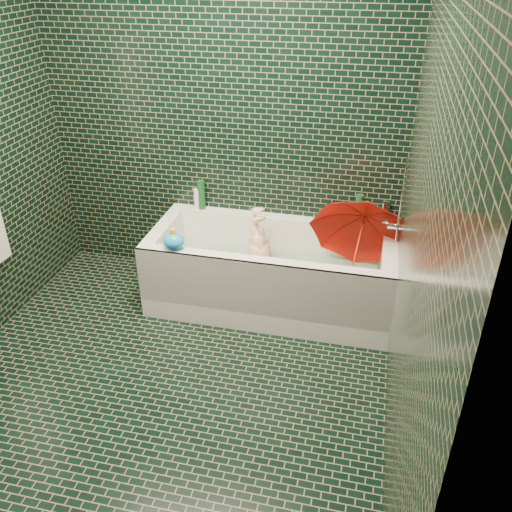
% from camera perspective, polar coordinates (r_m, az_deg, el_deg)
% --- Properties ---
extents(floor, '(2.80, 2.80, 0.00)m').
position_cam_1_polar(floor, '(3.37, -9.88, -13.59)').
color(floor, black).
rests_on(floor, ground).
extents(wall_back, '(2.80, 0.00, 2.80)m').
position_cam_1_polar(wall_back, '(3.91, -3.70, 14.41)').
color(wall_back, black).
rests_on(wall_back, floor).
extents(wall_right, '(0.00, 2.80, 2.80)m').
position_cam_1_polar(wall_right, '(2.45, 16.72, 3.31)').
color(wall_right, black).
rests_on(wall_right, floor).
extents(bathtub, '(1.70, 0.75, 0.55)m').
position_cam_1_polar(bathtub, '(3.89, 1.55, -2.48)').
color(bathtub, white).
rests_on(bathtub, floor).
extents(bath_mat, '(1.35, 0.47, 0.01)m').
position_cam_1_polar(bath_mat, '(3.93, 1.59, -3.03)').
color(bath_mat, green).
rests_on(bath_mat, bathtub).
extents(water, '(1.48, 0.53, 0.00)m').
position_cam_1_polar(water, '(3.85, 1.62, -1.24)').
color(water, silver).
rests_on(water, bathtub).
extents(faucet, '(0.18, 0.19, 0.55)m').
position_cam_1_polar(faucet, '(3.57, 14.63, 3.68)').
color(faucet, silver).
rests_on(faucet, wall_right).
extents(child, '(0.85, 0.45, 0.28)m').
position_cam_1_polar(child, '(3.89, 0.79, -0.76)').
color(child, '#EFB595').
rests_on(child, bathtub).
extents(umbrella, '(0.86, 0.96, 0.95)m').
position_cam_1_polar(umbrella, '(3.64, 10.61, 0.97)').
color(umbrella, red).
rests_on(umbrella, bathtub).
extents(soap_bottle_a, '(0.11, 0.11, 0.24)m').
position_cam_1_polar(soap_bottle_a, '(3.97, 14.05, 2.93)').
color(soap_bottle_a, white).
rests_on(soap_bottle_a, bathtub).
extents(soap_bottle_b, '(0.10, 0.10, 0.19)m').
position_cam_1_polar(soap_bottle_b, '(3.98, 14.05, 3.02)').
color(soap_bottle_b, '#431B68').
rests_on(soap_bottle_b, bathtub).
extents(soap_bottle_c, '(0.17, 0.17, 0.18)m').
position_cam_1_polar(soap_bottle_c, '(3.98, 13.42, 3.09)').
color(soap_bottle_c, '#13431F').
rests_on(soap_bottle_c, bathtub).
extents(bottle_right_tall, '(0.07, 0.07, 0.24)m').
position_cam_1_polar(bottle_right_tall, '(3.89, 10.74, 4.71)').
color(bottle_right_tall, '#13431F').
rests_on(bottle_right_tall, bathtub).
extents(bottle_right_pump, '(0.06, 0.06, 0.18)m').
position_cam_1_polar(bottle_right_pump, '(3.94, 13.37, 4.31)').
color(bottle_right_pump, silver).
rests_on(bottle_right_pump, bathtub).
extents(bottle_left_tall, '(0.08, 0.08, 0.22)m').
position_cam_1_polar(bottle_left_tall, '(4.12, -5.79, 6.43)').
color(bottle_left_tall, '#13431F').
rests_on(bottle_left_tall, bathtub).
extents(bottle_left_short, '(0.05, 0.05, 0.16)m').
position_cam_1_polar(bottle_left_short, '(4.13, -6.18, 6.01)').
color(bottle_left_short, white).
rests_on(bottle_left_short, bathtub).
extents(rubber_duck, '(0.12, 0.08, 0.10)m').
position_cam_1_polar(rubber_duck, '(3.95, 11.73, 3.76)').
color(rubber_duck, gold).
rests_on(rubber_duck, bathtub).
extents(bath_toy, '(0.17, 0.15, 0.14)m').
position_cam_1_polar(bath_toy, '(3.59, -8.69, 1.60)').
color(bath_toy, '#198BE1').
rests_on(bath_toy, bathtub).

